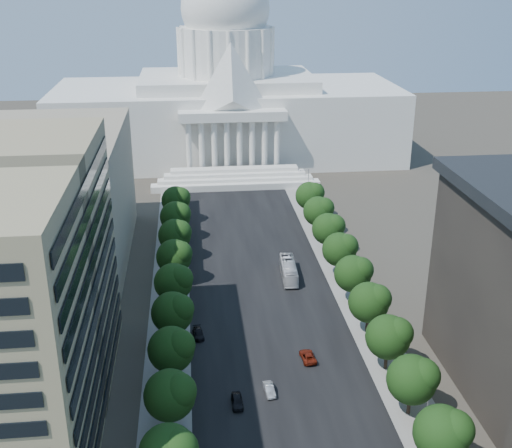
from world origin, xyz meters
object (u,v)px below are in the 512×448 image
object	(u,v)px
car_dark_a	(237,401)
car_dark_b	(198,334)
car_red	(308,356)
city_bus	(289,270)
car_silver	(269,390)

from	to	relation	value
car_dark_a	car_dark_b	distance (m)	21.41
car_red	city_bus	distance (m)	32.23
car_dark_a	car_silver	world-z (taller)	car_dark_a
car_dark_a	city_bus	xyz separation A→B (m)	(14.80, 43.31, 1.04)
car_silver	car_red	xyz separation A→B (m)	(7.84, 8.65, 0.00)
car_dark_a	car_red	world-z (taller)	car_dark_a
car_dark_a	city_bus	size ratio (longest dim) A/B	0.34
car_silver	car_dark_b	xyz separation A→B (m)	(-10.94, 18.19, -0.03)
car_silver	car_dark_b	bearing A→B (deg)	115.80
car_dark_a	car_silver	xyz separation A→B (m)	(5.37, 2.48, -0.06)
car_dark_a	car_dark_b	bearing A→B (deg)	104.24
car_dark_a	car_red	bearing A→B (deg)	39.28
car_red	car_dark_b	bearing A→B (deg)	-31.60
car_silver	car_red	bearing A→B (deg)	42.59
car_dark_a	car_red	size ratio (longest dim) A/B	0.88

